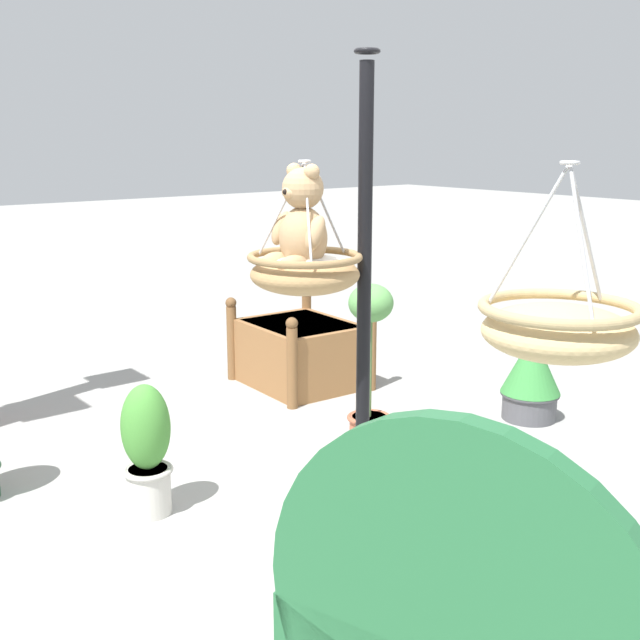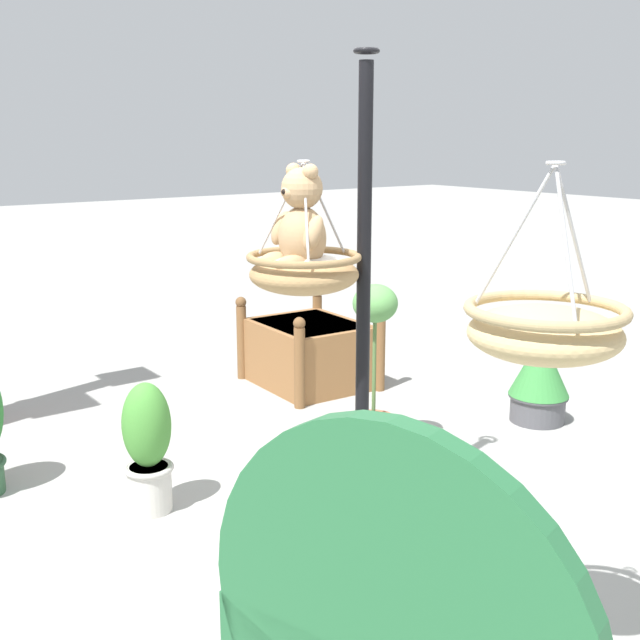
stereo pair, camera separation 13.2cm
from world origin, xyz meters
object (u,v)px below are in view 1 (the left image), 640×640
display_pole_central (363,385)px  teddy_bear (301,225)px  potted_plant_flowering_red (531,376)px  hanging_basket_with_teddy (305,271)px  potted_plant_fern_front (147,449)px  potted_plant_small_succulent (370,369)px  hanging_basket_left_high (559,327)px  wooden_planter_box (300,351)px

display_pole_central → teddy_bear: size_ratio=4.58×
potted_plant_flowering_red → display_pole_central: bearing=101.5°
hanging_basket_with_teddy → potted_plant_fern_front: (0.56, 0.61, -0.94)m
display_pole_central → potted_plant_small_succulent: display_pole_central is taller
teddy_bear → potted_plant_fern_front: 1.42m
display_pole_central → hanging_basket_with_teddy: display_pole_central is taller
potted_plant_fern_front → potted_plant_flowering_red: (-0.33, -2.74, -0.05)m
hanging_basket_with_teddy → potted_plant_fern_front: bearing=47.7°
hanging_basket_left_high → wooden_planter_box: size_ratio=0.63×
potted_plant_fern_front → potted_plant_small_succulent: bearing=-93.6°
teddy_bear → hanging_basket_with_teddy: bearing=-90.0°
display_pole_central → hanging_basket_with_teddy: size_ratio=3.65×
potted_plant_fern_front → teddy_bear: bearing=-133.5°
potted_plant_flowering_red → potted_plant_small_succulent: 1.33m
display_pole_central → hanging_basket_left_high: bearing=163.4°
display_pole_central → hanging_basket_with_teddy: 0.66m
potted_plant_fern_front → wooden_planter_box: bearing=-56.4°
hanging_basket_with_teddy → potted_plant_small_succulent: size_ratio=0.60×
hanging_basket_with_teddy → potted_plant_small_succulent: (0.46, -0.84, -0.76)m
wooden_planter_box → potted_plant_flowering_red: size_ratio=1.61×
display_pole_central → potted_plant_flowering_red: display_pole_central is taller
hanging_basket_left_high → wooden_planter_box: (3.43, -1.52, -1.08)m
potted_plant_flowering_red → potted_plant_small_succulent: potted_plant_small_succulent is taller
display_pole_central → hanging_basket_left_high: (-1.42, 0.43, 0.64)m
hanging_basket_with_teddy → wooden_planter_box: size_ratio=0.64×
hanging_basket_left_high → potted_plant_small_succulent: bearing=-26.6°
teddy_bear → wooden_planter_box: (1.86, -1.37, -1.25)m
potted_plant_fern_front → hanging_basket_with_teddy: bearing=-132.3°
display_pole_central → teddy_bear: (0.15, 0.27, 0.81)m
potted_plant_flowering_red → hanging_basket_left_high: bearing=128.0°
teddy_bear → potted_plant_flowering_red: 2.48m
teddy_bear → hanging_basket_left_high: bearing=174.5°
teddy_bear → wooden_planter_box: bearing=-36.3°
display_pole_central → potted_plant_flowering_red: size_ratio=3.77×
potted_plant_flowering_red → potted_plant_small_succulent: size_ratio=0.58×
teddy_bear → potted_plant_fern_front: size_ratio=0.72×
display_pole_central → potted_plant_fern_front: display_pole_central is taller
wooden_planter_box → potted_plant_small_succulent: (-1.39, 0.50, 0.27)m
display_pole_central → hanging_basket_left_high: size_ratio=3.75×
wooden_planter_box → potted_plant_small_succulent: 1.50m
hanging_basket_with_teddy → display_pole_central: bearing=-121.0°
hanging_basket_left_high → potted_plant_small_succulent: size_ratio=0.58×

